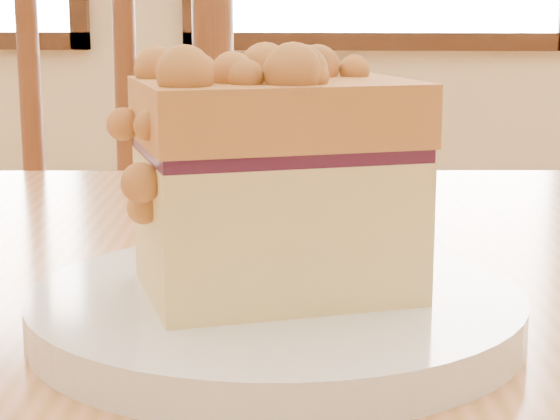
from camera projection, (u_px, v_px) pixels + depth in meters
name	position (u px, v px, depth m)	size (l,w,h in m)	color
cafe_chair_main	(97.00, 317.00, 1.20)	(0.51, 0.51, 1.04)	#5D2E19
plate	(276.00, 311.00, 0.46)	(0.23, 0.23, 0.02)	white
cake_slice	(271.00, 176.00, 0.44)	(0.15, 0.13, 0.12)	#F0CA87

